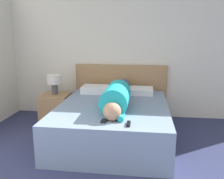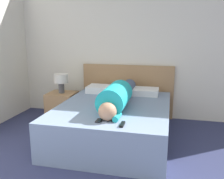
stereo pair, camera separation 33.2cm
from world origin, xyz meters
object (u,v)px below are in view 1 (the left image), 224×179
Objects in this scene: nightstand at (56,108)px; cell_phone at (104,121)px; person_lying at (118,96)px; tv_remote at (129,124)px; table_lamp at (54,81)px; pillow_second at (137,91)px; bed at (113,122)px; pillow_near_headboard at (99,89)px.

cell_phone is at bearing -50.84° from nightstand.
tv_remote is (0.20, -0.70, -0.13)m from person_lying.
table_lamp reaches higher than nightstand.
tv_remote is (-0.04, -1.48, -0.04)m from pillow_second.
pillow_second reaches higher than tv_remote.
bed is 1.30m from table_lamp.
bed is at bearing 132.78° from person_lying.
bed is 3.37× the size of pillow_near_headboard.
bed is 1.22m from nightstand.
table_lamp is 0.20× the size of person_lying.
pillow_near_headboard is at bearing 8.71° from nightstand.
pillow_near_headboard is at bearing -180.00° from pillow_second.
table_lamp is 1.92m from tv_remote.
bed is at bearing 88.29° from cell_phone.
bed reaches higher than nightstand.
cell_phone is at bearing -98.10° from person_lying.
pillow_second is at bearing 88.60° from tv_remote.
pillow_near_headboard reaches higher than nightstand.
cell_phone is at bearing -91.71° from bed.
person_lying is 12.86× the size of cell_phone.
tv_remote is (0.27, -0.77, 0.27)m from bed.
person_lying reaches higher than nightstand.
pillow_near_headboard is (-0.40, 0.78, -0.09)m from person_lying.
cell_phone is (0.31, -1.40, -0.05)m from pillow_near_headboard.
pillow_near_headboard is 3.80× the size of tv_remote.
pillow_second reaches higher than nightstand.
cell_phone is at bearing -50.84° from table_lamp.
cell_phone reaches higher than bed.
tv_remote is at bearing -91.40° from pillow_second.
person_lying is 0.74m from tv_remote.
nightstand is 1.68m from cell_phone.
cell_phone is at bearing -77.45° from pillow_near_headboard.
table_lamp is 0.61× the size of pillow_second.
pillow_near_headboard is 1.59m from tv_remote.
cell_phone is (1.05, -1.29, 0.27)m from nightstand.
person_lying is 3.09× the size of pillow_second.
bed is 0.86m from tv_remote.
pillow_second is (0.23, 0.78, -0.10)m from person_lying.
nightstand is 0.29× the size of person_lying.
pillow_second is at bearing 73.26° from person_lying.
cell_phone is at bearing -102.95° from pillow_second.
table_lamp is 2.54× the size of cell_phone.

